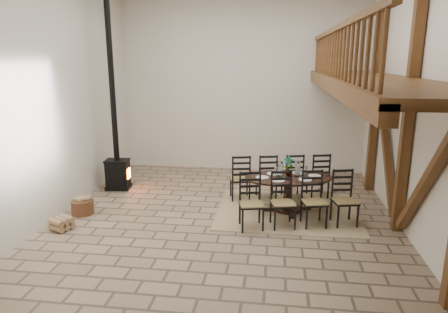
# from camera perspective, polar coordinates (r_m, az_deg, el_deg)

# --- Properties ---
(ground) EXTENTS (8.00, 8.00, 0.00)m
(ground) POSITION_cam_1_polar(r_m,az_deg,el_deg) (8.32, 0.03, -9.11)
(ground) COLOR #9B8167
(ground) RESTS_ON ground
(room_shell) EXTENTS (7.02, 8.02, 5.01)m
(room_shell) POSITION_cam_1_polar(r_m,az_deg,el_deg) (7.60, 9.16, 11.93)
(room_shell) COLOR silver
(room_shell) RESTS_ON ground
(rug) EXTENTS (3.00, 2.50, 0.02)m
(rug) POSITION_cam_1_polar(r_m,az_deg,el_deg) (8.91, 9.02, -7.61)
(rug) COLOR tan
(rug) RESTS_ON ground
(dining_table) EXTENTS (2.74, 2.57, 1.22)m
(dining_table) POSITION_cam_1_polar(r_m,az_deg,el_deg) (8.78, 9.12, -5.31)
(dining_table) COLOR black
(dining_table) RESTS_ON ground
(wood_stove) EXTENTS (0.63, 0.51, 5.00)m
(wood_stove) POSITION_cam_1_polar(r_m,az_deg,el_deg) (10.30, -15.17, 1.62)
(wood_stove) COLOR black
(wood_stove) RESTS_ON ground
(log_basket) EXTENTS (0.47, 0.47, 0.39)m
(log_basket) POSITION_cam_1_polar(r_m,az_deg,el_deg) (9.12, -19.55, -6.71)
(log_basket) COLOR brown
(log_basket) RESTS_ON ground
(log_stack) EXTENTS (0.48, 0.48, 0.25)m
(log_stack) POSITION_cam_1_polar(r_m,az_deg,el_deg) (8.48, -22.16, -8.86)
(log_stack) COLOR tan
(log_stack) RESTS_ON ground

